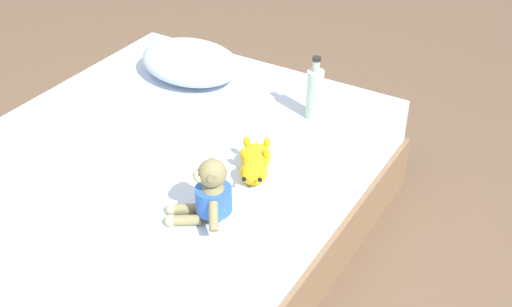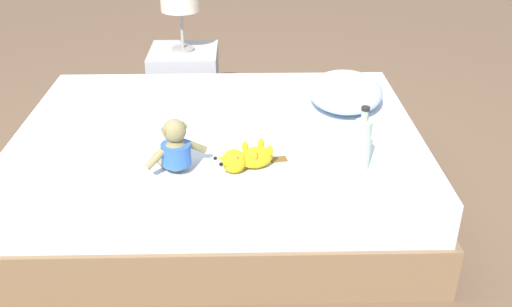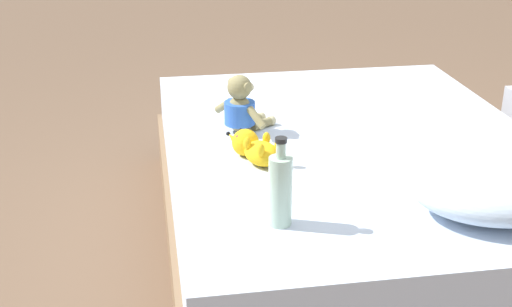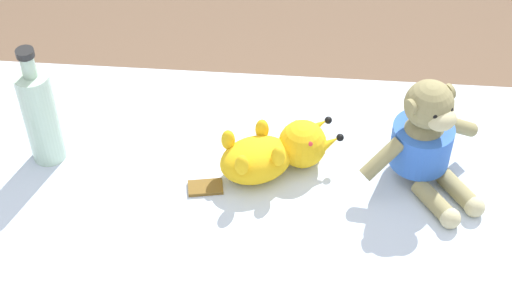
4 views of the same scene
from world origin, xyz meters
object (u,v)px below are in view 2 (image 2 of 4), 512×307
Objects in this scene: plush_monkey at (175,149)px; bedside_lamp at (180,4)px; bed at (219,167)px; nightstand at (185,85)px; pillow at (345,91)px; glass_bottle at (362,143)px; plush_yellow_creature at (247,158)px.

plush_monkey is 1.53m from bedside_lamp.
nightstand is at bearing -166.52° from bed.
pillow is 1.27m from nightstand.
glass_bottle is (-0.00, 0.77, 0.02)m from plush_monkey.
plush_yellow_creature reaches higher than nightstand.
bedside_lamp is at bearing 0.00° from nightstand.
nightstand is (-1.50, -0.40, -0.26)m from plush_yellow_creature.
plush_yellow_creature is (-0.00, 0.30, -0.05)m from plush_monkey.
plush_monkey reaches higher than plush_yellow_creature.
nightstand is at bearing -132.86° from pillow.
glass_bottle reaches higher than plush_yellow_creature.
bed is 1.12m from nightstand.
plush_monkey is at bearing -89.09° from plush_yellow_creature.
glass_bottle is 1.77m from nightstand.
pillow is 1.54× the size of bedside_lamp.
bedside_lamp is at bearing -165.21° from plush_yellow_creature.
plush_monkey is 0.81× the size of plush_yellow_creature.
plush_yellow_creature is 1.13× the size of glass_bottle.
nightstand is (-1.51, -0.10, -0.31)m from plush_monkey.
pillow reaches higher than bed.
bed is at bearing -161.85° from plush_yellow_creature.
glass_bottle is at bearing 90.27° from plush_monkey.
plush_yellow_creature is 0.66× the size of nightstand.
bedside_lamp is at bearing -166.52° from bed.
nightstand reaches higher than bed.
glass_bottle reaches higher than pillow.
glass_bottle is (0.66, -0.04, 0.04)m from pillow.
pillow is at bearing 142.07° from plush_yellow_creature.
bed is at bearing 159.04° from plush_monkey.
pillow is 1.26m from bedside_lamp.
plush_yellow_creature reaches higher than bed.
plush_monkey is 0.54× the size of nightstand.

